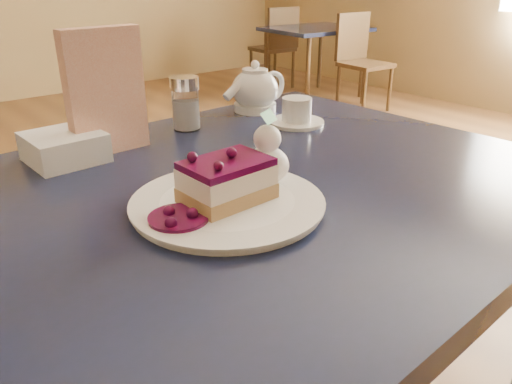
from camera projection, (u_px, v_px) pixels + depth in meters
main_table at (209, 242)px, 0.85m from camera, size 1.36×0.93×0.83m
dessert_plate at (228, 204)px, 0.78m from camera, size 0.30×0.30×0.01m
cheesecake_slice at (227, 181)px, 0.76m from camera, size 0.14×0.10×0.07m
whipped_cream at (267, 165)px, 0.83m from camera, size 0.07×0.07×0.06m
berry_sauce at (179, 218)px, 0.71m from camera, size 0.09×0.09×0.01m
tea_set at (263, 95)px, 1.27m from camera, size 0.18×0.29×0.12m
menu_card at (106, 92)px, 0.97m from camera, size 0.16×0.04×0.24m
sugar_shaker at (186, 103)px, 1.14m from camera, size 0.07×0.07×0.12m
napkin_stack at (64, 147)px, 0.96m from camera, size 0.14×0.14×0.06m
bg_table_far_right at (313, 91)px, 4.97m from camera, size 0.95×1.63×1.08m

